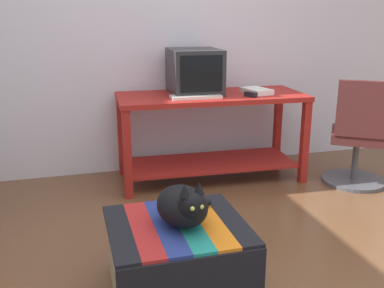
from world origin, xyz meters
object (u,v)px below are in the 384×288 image
keyboard (196,97)px  tv_monitor (194,72)px  desk (211,121)px  office_chair (358,140)px  stapler (251,94)px  book (256,91)px  cat (184,206)px  ottoman_with_blanket (177,258)px

keyboard → tv_monitor: bearing=78.8°
desk → keyboard: (-0.17, -0.13, 0.24)m
office_chair → stapler: size_ratio=8.09×
book → office_chair: bearing=-41.2°
tv_monitor → desk: bearing=-33.6°
keyboard → cat: keyboard is taller
book → cat: (-1.02, -1.48, -0.28)m
tv_monitor → office_chair: size_ratio=0.56×
tv_monitor → book: size_ratio=1.92×
book → office_chair: (0.73, -0.41, -0.37)m
desk → office_chair: office_chair is taller
tv_monitor → book: 0.54m
tv_monitor → cat: 1.76m
keyboard → cat: 1.50m
tv_monitor → keyboard: 0.28m
keyboard → stapler: (0.44, -0.06, 0.01)m
keyboard → cat: size_ratio=1.08×
keyboard → stapler: stapler is taller
keyboard → ottoman_with_blanket: bearing=-107.6°
ottoman_with_blanket → cat: (0.03, -0.02, 0.29)m
stapler → ottoman_with_blanket: bearing=-153.2°
cat → stapler: bearing=47.4°
tv_monitor → stapler: (0.39, -0.29, -0.16)m
desk → ottoman_with_blanket: size_ratio=2.32×
stapler → book: bearing=23.1°
office_chair → ottoman_with_blanket: bearing=64.4°
book → ottoman_with_blanket: book is taller
desk → office_chair: bearing=-20.8°
office_chair → stapler: (-0.84, 0.28, 0.37)m
ottoman_with_blanket → stapler: size_ratio=6.16×
keyboard → desk: bearing=40.2°
ottoman_with_blanket → stapler: (0.94, 1.32, 0.57)m
ottoman_with_blanket → office_chair: 2.07m
tv_monitor → ottoman_with_blanket: tv_monitor is taller
cat → ottoman_with_blanket: bearing=138.3°
desk → stapler: bearing=-34.0°
book → ottoman_with_blanket: 1.88m
desk → tv_monitor: 0.44m
desk → tv_monitor: tv_monitor is taller
desk → keyboard: size_ratio=3.93×
cat → office_chair: size_ratio=0.42×
keyboard → book: (0.55, 0.07, 0.01)m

